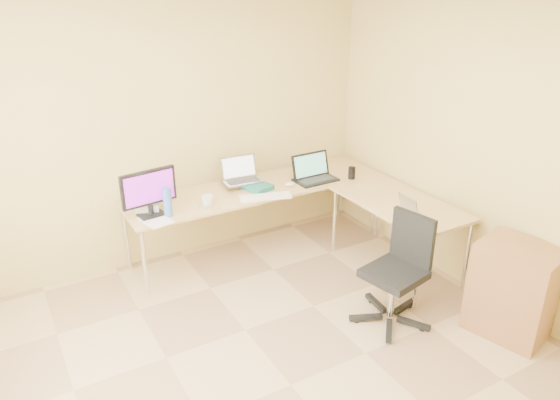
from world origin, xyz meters
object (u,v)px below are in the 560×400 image
desk_return (396,236)px  office_chair (394,268)px  monitor (149,193)px  laptop_black (316,168)px  keyboard (265,197)px  desk_fan (139,189)px  mug (207,201)px  water_bottle (167,202)px  desk_main (258,219)px  cabinet (513,292)px  laptop_center (242,170)px  laptop_return (416,209)px

desk_return → office_chair: (-0.58, -0.61, 0.14)m
monitor → laptop_black: 1.72m
keyboard → desk_fan: bearing=171.8°
laptop_black → mug: (-1.21, -0.04, -0.08)m
desk_return → office_chair: 0.86m
desk_return → mug: (-1.60, 0.79, 0.42)m
monitor → water_bottle: 0.17m
keyboard → office_chair: (0.46, -1.32, -0.24)m
desk_fan → desk_main: bearing=-9.8°
keyboard → cabinet: 2.27m
office_chair → cabinet: bearing=-49.8°
water_bottle → cabinet: (2.12, -1.98, -0.50)m
keyboard → desk_fan: (-1.05, 0.50, 0.12)m
desk_main → monitor: size_ratio=5.36×
monitor → mug: monitor is taller
laptop_center → mug: 0.58m
keyboard → cabinet: size_ratio=0.61×
mug → water_bottle: 0.38m
monitor → water_bottle: bearing=-37.3°
monitor → laptop_return: (1.96, -1.22, -0.12)m
laptop_black → office_chair: 1.51m
desk_return → laptop_return: size_ratio=4.58×
laptop_black → office_chair: size_ratio=0.46×
water_bottle → desk_fan: bearing=107.6°
keyboard → laptop_return: laptop_return is taller
desk_return → mug: mug is taller
desk_main → water_bottle: 1.13m
laptop_black → desk_fan: (-1.72, 0.36, -0.00)m
office_chair → desk_main: bearing=92.1°
laptop_center → laptop_return: (0.96, -1.43, -0.08)m
mug → office_chair: (1.01, -1.41, -0.28)m
laptop_black → desk_fan: laptop_black is taller
desk_main → cabinet: bearing=-62.8°
desk_main → office_chair: 1.67m
desk_main → cabinet: cabinet is taller
keyboard → water_bottle: size_ratio=1.86×
laptop_black → cabinet: 2.16m
desk_main → water_bottle: bearing=-167.9°
desk_main → water_bottle: water_bottle is taller
water_bottle → laptop_center: bearing=18.7°
desk_main → monitor: bearing=-173.0°
desk_fan → cabinet: 3.32m
laptop_return → desk_main: bearing=33.5°
laptop_black → cabinet: laptop_black is taller
keyboard → laptop_return: bearing=-32.4°
desk_main → desk_fan: desk_fan is taller
cabinet → desk_fan: bearing=118.4°
keyboard → laptop_center: bearing=115.3°
laptop_black → cabinet: (0.53, -2.03, -0.51)m
desk_return → laptop_center: size_ratio=3.46×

